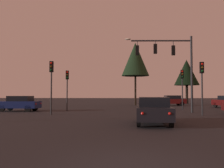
{
  "coord_description": "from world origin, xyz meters",
  "views": [
    {
      "loc": [
        -0.11,
        -5.8,
        1.67
      ],
      "look_at": [
        -1.23,
        17.11,
        2.63
      ],
      "focal_mm": 40.0,
      "sensor_mm": 36.0,
      "label": 1
    }
  ],
  "objects_px": {
    "traffic_light_corner_right": "(51,77)",
    "tree_left_far": "(135,59)",
    "traffic_light_median": "(202,77)",
    "car_parked_lot": "(172,100)",
    "tree_center_horizon": "(187,73)",
    "car_crossing_left": "(19,103)",
    "traffic_signal_mast_arm": "(171,58)",
    "traffic_light_corner_left": "(182,82)",
    "traffic_light_far_side": "(67,82)",
    "car_nearside_lane": "(153,110)"
  },
  "relations": [
    {
      "from": "traffic_light_corner_right",
      "to": "traffic_light_median",
      "type": "bearing_deg",
      "value": -0.35
    },
    {
      "from": "car_parked_lot",
      "to": "tree_center_horizon",
      "type": "bearing_deg",
      "value": 63.69
    },
    {
      "from": "car_nearside_lane",
      "to": "car_parked_lot",
      "type": "relative_size",
      "value": 1.14
    },
    {
      "from": "traffic_light_corner_right",
      "to": "car_crossing_left",
      "type": "relative_size",
      "value": 1.06
    },
    {
      "from": "traffic_light_corner_right",
      "to": "tree_center_horizon",
      "type": "bearing_deg",
      "value": 56.19
    },
    {
      "from": "traffic_light_corner_right",
      "to": "traffic_signal_mast_arm",
      "type": "bearing_deg",
      "value": 15.81
    },
    {
      "from": "traffic_light_corner_right",
      "to": "tree_left_far",
      "type": "xyz_separation_m",
      "value": [
        7.69,
        17.79,
        3.9
      ]
    },
    {
      "from": "car_nearside_lane",
      "to": "tree_left_far",
      "type": "distance_m",
      "value": 24.48
    },
    {
      "from": "traffic_light_far_side",
      "to": "car_nearside_lane",
      "type": "bearing_deg",
      "value": -55.59
    },
    {
      "from": "tree_left_far",
      "to": "tree_center_horizon",
      "type": "relative_size",
      "value": 1.19
    },
    {
      "from": "traffic_signal_mast_arm",
      "to": "tree_left_far",
      "type": "bearing_deg",
      "value": 99.79
    },
    {
      "from": "traffic_light_median",
      "to": "car_parked_lot",
      "type": "bearing_deg",
      "value": 87.24
    },
    {
      "from": "traffic_light_median",
      "to": "tree_center_horizon",
      "type": "height_order",
      "value": "tree_center_horizon"
    },
    {
      "from": "traffic_signal_mast_arm",
      "to": "traffic_light_corner_right",
      "type": "distance_m",
      "value": 10.82
    },
    {
      "from": "traffic_signal_mast_arm",
      "to": "car_nearside_lane",
      "type": "bearing_deg",
      "value": -106.76
    },
    {
      "from": "car_nearside_lane",
      "to": "car_parked_lot",
      "type": "xyz_separation_m",
      "value": [
        5.38,
        22.92,
        -0.0
      ]
    },
    {
      "from": "car_nearside_lane",
      "to": "tree_left_far",
      "type": "height_order",
      "value": "tree_left_far"
    },
    {
      "from": "traffic_light_median",
      "to": "car_crossing_left",
      "type": "distance_m",
      "value": 17.27
    },
    {
      "from": "traffic_signal_mast_arm",
      "to": "traffic_light_corner_left",
      "type": "distance_m",
      "value": 4.5
    },
    {
      "from": "traffic_signal_mast_arm",
      "to": "car_parked_lot",
      "type": "height_order",
      "value": "traffic_signal_mast_arm"
    },
    {
      "from": "traffic_light_far_side",
      "to": "car_nearside_lane",
      "type": "height_order",
      "value": "traffic_light_far_side"
    },
    {
      "from": "traffic_light_median",
      "to": "traffic_light_far_side",
      "type": "relative_size",
      "value": 1.04
    },
    {
      "from": "traffic_light_far_side",
      "to": "car_parked_lot",
      "type": "xyz_separation_m",
      "value": [
        12.81,
        12.06,
        -2.12
      ]
    },
    {
      "from": "traffic_light_corner_left",
      "to": "tree_center_horizon",
      "type": "distance_m",
      "value": 20.45
    },
    {
      "from": "traffic_light_corner_right",
      "to": "tree_center_horizon",
      "type": "height_order",
      "value": "tree_center_horizon"
    },
    {
      "from": "tree_center_horizon",
      "to": "traffic_light_corner_right",
      "type": "bearing_deg",
      "value": -123.81
    },
    {
      "from": "car_crossing_left",
      "to": "tree_center_horizon",
      "type": "bearing_deg",
      "value": 45.02
    },
    {
      "from": "traffic_light_corner_right",
      "to": "car_parked_lot",
      "type": "bearing_deg",
      "value": 52.68
    },
    {
      "from": "car_crossing_left",
      "to": "traffic_signal_mast_arm",
      "type": "bearing_deg",
      "value": -4.85
    },
    {
      "from": "traffic_light_corner_right",
      "to": "traffic_light_far_side",
      "type": "height_order",
      "value": "traffic_light_corner_right"
    },
    {
      "from": "traffic_light_corner_left",
      "to": "traffic_signal_mast_arm",
      "type": "bearing_deg",
      "value": -117.55
    },
    {
      "from": "traffic_signal_mast_arm",
      "to": "traffic_light_median",
      "type": "bearing_deg",
      "value": -57.37
    },
    {
      "from": "traffic_signal_mast_arm",
      "to": "traffic_light_far_side",
      "type": "relative_size",
      "value": 1.72
    },
    {
      "from": "traffic_light_corner_left",
      "to": "traffic_light_corner_right",
      "type": "relative_size",
      "value": 0.97
    },
    {
      "from": "traffic_light_corner_right",
      "to": "car_nearside_lane",
      "type": "bearing_deg",
      "value": -37.73
    },
    {
      "from": "tree_left_far",
      "to": "traffic_signal_mast_arm",
      "type": "bearing_deg",
      "value": -80.21
    },
    {
      "from": "car_parked_lot",
      "to": "traffic_signal_mast_arm",
      "type": "bearing_deg",
      "value": -100.93
    },
    {
      "from": "traffic_signal_mast_arm",
      "to": "traffic_light_corner_right",
      "type": "relative_size",
      "value": 1.6
    },
    {
      "from": "tree_center_horizon",
      "to": "car_nearside_lane",
      "type": "bearing_deg",
      "value": -107.12
    },
    {
      "from": "traffic_light_corner_right",
      "to": "car_crossing_left",
      "type": "xyz_separation_m",
      "value": [
        -4.44,
        4.15,
        -2.32
      ]
    },
    {
      "from": "tree_left_far",
      "to": "traffic_light_median",
      "type": "bearing_deg",
      "value": -75.94
    },
    {
      "from": "traffic_light_median",
      "to": "car_parked_lot",
      "type": "height_order",
      "value": "traffic_light_median"
    },
    {
      "from": "traffic_light_corner_left",
      "to": "car_nearside_lane",
      "type": "relative_size",
      "value": 0.9
    },
    {
      "from": "car_crossing_left",
      "to": "tree_center_horizon",
      "type": "xyz_separation_m",
      "value": [
        21.88,
        21.9,
        4.88
      ]
    },
    {
      "from": "traffic_light_far_side",
      "to": "tree_left_far",
      "type": "relative_size",
      "value": 0.43
    },
    {
      "from": "traffic_light_corner_right",
      "to": "car_parked_lot",
      "type": "xyz_separation_m",
      "value": [
        12.99,
        17.03,
        -2.32
      ]
    },
    {
      "from": "traffic_light_far_side",
      "to": "tree_center_horizon",
      "type": "xyz_separation_m",
      "value": [
        17.27,
        21.07,
        2.76
      ]
    },
    {
      "from": "car_crossing_left",
      "to": "tree_center_horizon",
      "type": "distance_m",
      "value": 31.33
    },
    {
      "from": "traffic_light_median",
      "to": "car_parked_lot",
      "type": "xyz_separation_m",
      "value": [
        0.82,
        17.11,
        -2.22
      ]
    },
    {
      "from": "traffic_light_corner_right",
      "to": "traffic_light_median",
      "type": "height_order",
      "value": "traffic_light_corner_right"
    }
  ]
}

